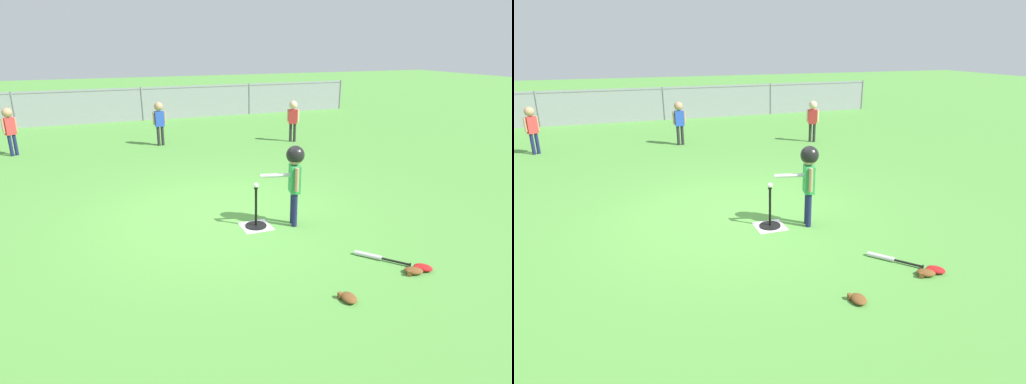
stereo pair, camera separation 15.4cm
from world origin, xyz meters
TOP-DOWN VIEW (x-y plane):
  - ground_plane at (0.00, 0.00)m, footprint 60.00×60.00m
  - home_plate at (0.39, -0.59)m, footprint 0.44×0.44m
  - batting_tee at (0.39, -0.59)m, footprint 0.32×0.32m
  - baseball_on_tee at (0.39, -0.59)m, footprint 0.07×0.07m
  - batter_child at (0.94, -0.72)m, footprint 0.64×0.34m
  - fielder_near_right at (-3.58, 5.53)m, footprint 0.30×0.24m
  - fielder_deep_left at (-0.05, 5.35)m, footprint 0.34×0.23m
  - fielder_near_left at (3.45, 4.52)m, footprint 0.29×0.23m
  - spare_bat_silver at (1.43, -2.08)m, footprint 0.49×0.57m
  - glove_by_plate at (1.65, -2.56)m, footprint 0.27×0.24m
  - glove_near_bats at (1.81, -2.54)m, footprint 0.27×0.27m
  - glove_tossed_aside at (0.61, -2.78)m, footprint 0.18×0.23m
  - outfield_fence at (0.00, 9.50)m, footprint 16.06×0.06m

SIDE VIEW (x-z plane):
  - ground_plane at x=0.00m, z-range 0.00..0.00m
  - home_plate at x=0.39m, z-range 0.00..0.01m
  - spare_bat_silver at x=1.43m, z-range 0.00..0.06m
  - glove_by_plate at x=1.65m, z-range 0.00..0.07m
  - glove_near_bats at x=1.81m, z-range 0.00..0.07m
  - glove_tossed_aside at x=0.61m, z-range 0.00..0.07m
  - batting_tee at x=0.39m, z-range -0.21..0.40m
  - outfield_fence at x=0.00m, z-range 0.04..1.19m
  - baseball_on_tee at x=0.39m, z-range 0.62..0.69m
  - fielder_near_left at x=3.45m, z-range 0.16..1.29m
  - fielder_deep_left at x=-0.05m, z-range 0.17..1.32m
  - fielder_near_right at x=-3.58m, z-range 0.17..1.33m
  - batter_child at x=0.94m, z-range 0.26..1.48m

